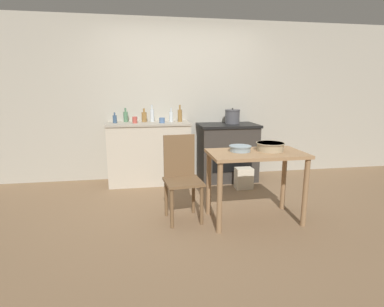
# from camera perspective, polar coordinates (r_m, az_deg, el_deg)

# --- Properties ---
(ground_plane) EXTENTS (14.00, 14.00, 0.00)m
(ground_plane) POSITION_cam_1_polar(r_m,az_deg,el_deg) (3.74, 1.22, -10.83)
(ground_plane) COLOR #896B4C
(wall_back) EXTENTS (8.00, 0.07, 2.55)m
(wall_back) POSITION_cam_1_polar(r_m,az_deg,el_deg) (5.01, -2.19, 10.05)
(wall_back) COLOR #B2AD9E
(wall_back) RESTS_ON ground_plane
(counter_cabinet) EXTENTS (1.27, 0.58, 0.95)m
(counter_cabinet) POSITION_cam_1_polar(r_m,az_deg,el_deg) (4.75, -8.10, 0.13)
(counter_cabinet) COLOR beige
(counter_cabinet) RESTS_ON ground_plane
(stove) EXTENTS (0.94, 0.65, 0.91)m
(stove) POSITION_cam_1_polar(r_m,az_deg,el_deg) (4.92, 6.68, 0.34)
(stove) COLOR #38332D
(stove) RESTS_ON ground_plane
(work_table) EXTENTS (1.04, 0.59, 0.79)m
(work_table) POSITION_cam_1_polar(r_m,az_deg,el_deg) (3.37, 12.05, -2.02)
(work_table) COLOR #A87F56
(work_table) RESTS_ON ground_plane
(chair) EXTENTS (0.44, 0.44, 0.95)m
(chair) POSITION_cam_1_polar(r_m,az_deg,el_deg) (3.39, -2.01, -4.15)
(chair) COLOR brown
(chair) RESTS_ON ground_plane
(flour_sack) EXTENTS (0.25, 0.18, 0.31)m
(flour_sack) POSITION_cam_1_polar(r_m,az_deg,el_deg) (4.55, 9.82, -4.66)
(flour_sack) COLOR beige
(flour_sack) RESTS_ON ground_plane
(stock_pot) EXTENTS (0.25, 0.25, 0.25)m
(stock_pot) POSITION_cam_1_polar(r_m,az_deg,el_deg) (4.91, 7.70, 7.00)
(stock_pot) COLOR #4C4C51
(stock_pot) RESTS_ON stove
(mixing_bowl_large) EXTENTS (0.24, 0.24, 0.06)m
(mixing_bowl_large) POSITION_cam_1_polar(r_m,az_deg,el_deg) (3.33, 9.16, 1.02)
(mixing_bowl_large) COLOR #93A8B2
(mixing_bowl_large) RESTS_ON work_table
(mixing_bowl_small) EXTENTS (0.31, 0.31, 0.09)m
(mixing_bowl_small) POSITION_cam_1_polar(r_m,az_deg,el_deg) (3.43, 14.67, 1.34)
(mixing_bowl_small) COLOR tan
(mixing_bowl_small) RESTS_ON work_table
(bottle_far_left) EXTENTS (0.07, 0.07, 0.26)m
(bottle_far_left) POSITION_cam_1_polar(r_m,az_deg,el_deg) (4.76, -2.32, 7.29)
(bottle_far_left) COLOR olive
(bottle_far_left) RESTS_ON counter_cabinet
(bottle_left) EXTENTS (0.07, 0.07, 0.22)m
(bottle_left) POSITION_cam_1_polar(r_m,az_deg,el_deg) (4.84, -12.52, 6.89)
(bottle_left) COLOR #517F5B
(bottle_left) RESTS_ON counter_cabinet
(bottle_mid_left) EXTENTS (0.06, 0.06, 0.22)m
(bottle_mid_left) POSITION_cam_1_polar(r_m,az_deg,el_deg) (4.74, -4.00, 7.05)
(bottle_mid_left) COLOR silver
(bottle_mid_left) RESTS_ON counter_cabinet
(bottle_center_left) EXTENTS (0.06, 0.06, 0.16)m
(bottle_center_left) POSITION_cam_1_polar(r_m,az_deg,el_deg) (4.72, -14.50, 6.39)
(bottle_center_left) COLOR #3D5675
(bottle_center_left) RESTS_ON counter_cabinet
(bottle_center) EXTENTS (0.07, 0.07, 0.27)m
(bottle_center) POSITION_cam_1_polar(r_m,az_deg,el_deg) (4.82, -7.62, 7.27)
(bottle_center) COLOR silver
(bottle_center) RESTS_ON counter_cabinet
(bottle_center_right) EXTENTS (0.08, 0.08, 0.21)m
(bottle_center_right) POSITION_cam_1_polar(r_m,az_deg,el_deg) (4.79, -9.09, 6.93)
(bottle_center_right) COLOR olive
(bottle_center_right) RESTS_ON counter_cabinet
(cup_mid_right) EXTENTS (0.09, 0.09, 0.08)m
(cup_mid_right) POSITION_cam_1_polar(r_m,az_deg,el_deg) (4.61, -5.73, 6.30)
(cup_mid_right) COLOR #4C6B99
(cup_mid_right) RESTS_ON counter_cabinet
(cup_right) EXTENTS (0.07, 0.07, 0.10)m
(cup_right) POSITION_cam_1_polar(r_m,az_deg,el_deg) (4.63, -10.84, 6.30)
(cup_right) COLOR #B74C42
(cup_right) RESTS_ON counter_cabinet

